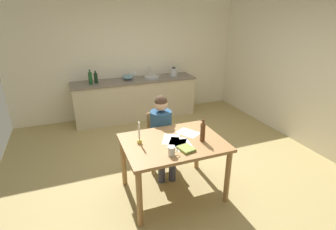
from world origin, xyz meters
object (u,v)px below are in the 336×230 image
(chair_at_table, at_px, (160,138))
(candlestick, at_px, (139,138))
(wine_bottle_on_table, at_px, (203,132))
(mixing_bowl, at_px, (128,77))
(dining_table, at_px, (173,149))
(stovetop_kettle, at_px, (174,72))
(person_seated, at_px, (162,130))
(sink_unit, at_px, (152,77))
(book_magazine, at_px, (186,149))
(wine_glass_by_kettle, at_px, (131,73))
(bottle_vinegar, at_px, (96,78))
(wine_glass_near_sink, at_px, (135,73))
(coffee_mug, at_px, (172,151))
(bottle_oil, at_px, (90,78))

(chair_at_table, bearing_deg, candlestick, -128.07)
(wine_bottle_on_table, distance_m, mixing_bowl, 2.99)
(wine_bottle_on_table, bearing_deg, dining_table, 160.54)
(stovetop_kettle, bearing_deg, person_seated, -116.23)
(sink_unit, height_order, mixing_bowl, sink_unit)
(stovetop_kettle, bearing_deg, dining_table, -112.40)
(book_magazine, xyz_separation_m, wine_glass_by_kettle, (0.11, 3.22, 0.21))
(wine_bottle_on_table, height_order, bottle_vinegar, bottle_vinegar)
(dining_table, bearing_deg, sink_unit, 77.54)
(sink_unit, xyz_separation_m, mixing_bowl, (-0.54, 0.04, 0.03))
(candlestick, relative_size, wine_bottle_on_table, 0.97)
(wine_glass_by_kettle, bearing_deg, stovetop_kettle, -8.68)
(bottle_vinegar, bearing_deg, person_seated, -73.70)
(person_seated, distance_m, wine_glass_near_sink, 2.42)
(book_magazine, height_order, bottle_vinegar, bottle_vinegar)
(coffee_mug, bearing_deg, chair_at_table, 78.13)
(mixing_bowl, bearing_deg, stovetop_kettle, -2.52)
(wine_glass_by_kettle, bearing_deg, sink_unit, -18.08)
(chair_at_table, relative_size, coffee_mug, 6.96)
(sink_unit, distance_m, bottle_oil, 1.35)
(wine_glass_by_kettle, bearing_deg, person_seated, -92.88)
(person_seated, bearing_deg, wine_glass_by_kettle, 87.12)
(dining_table, distance_m, wine_glass_by_kettle, 2.98)
(bottle_vinegar, height_order, wine_glass_near_sink, bottle_vinegar)
(coffee_mug, relative_size, book_magazine, 0.65)
(stovetop_kettle, bearing_deg, bottle_vinegar, 179.76)
(person_seated, xyz_separation_m, mixing_bowl, (0.03, 2.29, 0.28))
(dining_table, relative_size, bottle_oil, 4.17)
(bottle_oil, bearing_deg, coffee_mug, -79.37)
(dining_table, xyz_separation_m, bottle_oil, (-0.72, 2.75, 0.36))
(candlestick, xyz_separation_m, wine_glass_by_kettle, (0.59, 2.86, 0.14))
(sink_unit, relative_size, wine_glass_by_kettle, 2.34)
(candlestick, distance_m, bottle_vinegar, 2.73)
(candlestick, bearing_deg, person_seated, 45.23)
(book_magazine, bearing_deg, chair_at_table, 77.79)
(mixing_bowl, bearing_deg, candlestick, -100.25)
(stovetop_kettle, height_order, wine_glass_near_sink, stovetop_kettle)
(book_magazine, bearing_deg, mixing_bowl, 77.97)
(person_seated, height_order, stovetop_kettle, person_seated)
(coffee_mug, xyz_separation_m, wine_glass_near_sink, (0.42, 3.27, 0.17))
(sink_unit, bearing_deg, person_seated, -104.18)
(sink_unit, relative_size, mixing_bowl, 1.44)
(coffee_mug, relative_size, wine_bottle_on_table, 0.41)
(book_magazine, bearing_deg, wine_glass_near_sink, 74.65)
(dining_table, bearing_deg, wine_glass_near_sink, 84.72)
(coffee_mug, distance_m, candlestick, 0.49)
(bottle_oil, bearing_deg, dining_table, -75.36)
(chair_at_table, relative_size, wine_glass_by_kettle, 5.60)
(sink_unit, height_order, wine_glass_near_sink, sink_unit)
(mixing_bowl, distance_m, wine_glass_by_kettle, 0.15)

